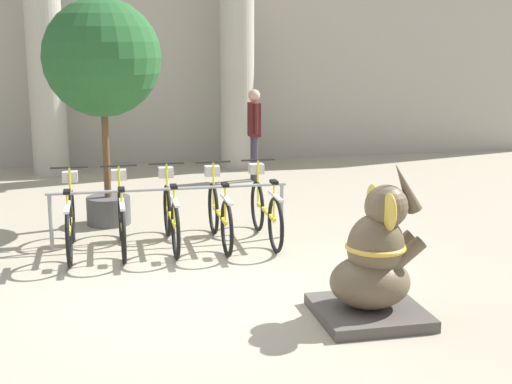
{
  "coord_description": "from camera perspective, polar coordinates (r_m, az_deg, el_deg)",
  "views": [
    {
      "loc": [
        -0.91,
        -7.22,
        2.66
      ],
      "look_at": [
        0.75,
        0.38,
        1.0
      ],
      "focal_mm": 50.0,
      "sensor_mm": 36.0,
      "label": 1
    }
  ],
  "objects": [
    {
      "name": "elephant_statue",
      "position": [
        7.0,
        9.46,
        -5.84
      ],
      "size": [
        1.02,
        1.02,
        1.55
      ],
      "color": "#4C4742",
      "rests_on": "ground_plane"
    },
    {
      "name": "column_left",
      "position": [
        14.86,
        -16.59,
        11.42
      ],
      "size": [
        0.89,
        0.89,
        5.16
      ],
      "color": "#ADA899",
      "rests_on": "ground_plane"
    },
    {
      "name": "ground_plane",
      "position": [
        7.75,
        -4.89,
        -8.07
      ],
      "size": [
        60.0,
        60.0,
        0.0
      ],
      "primitive_type": "plane",
      "color": "#9E937F"
    },
    {
      "name": "bicycle_2",
      "position": [
        9.39,
        -6.83,
        -1.85
      ],
      "size": [
        0.48,
        1.8,
        1.04
      ],
      "color": "black",
      "rests_on": "ground_plane"
    },
    {
      "name": "bicycle_0",
      "position": [
        9.31,
        -14.63,
        -2.27
      ],
      "size": [
        0.48,
        1.8,
        1.04
      ],
      "color": "black",
      "rests_on": "ground_plane"
    },
    {
      "name": "bike_rack",
      "position": [
        9.44,
        -6.91,
        -0.71
      ],
      "size": [
        3.15,
        0.05,
        0.77
      ],
      "color": "gray",
      "rests_on": "ground_plane"
    },
    {
      "name": "bicycle_3",
      "position": [
        9.44,
        -2.96,
        -1.7
      ],
      "size": [
        0.48,
        1.8,
        1.04
      ],
      "color": "black",
      "rests_on": "ground_plane"
    },
    {
      "name": "potted_tree",
      "position": [
        10.44,
        -12.21,
        10.04
      ],
      "size": [
        1.67,
        1.67,
        3.26
      ],
      "color": "#4C4C4C",
      "rests_on": "ground_plane"
    },
    {
      "name": "column_right",
      "position": [
        15.09,
        -1.53,
        11.9
      ],
      "size": [
        0.89,
        0.89,
        5.16
      ],
      "color": "#ADA899",
      "rests_on": "ground_plane"
    },
    {
      "name": "bicycle_1",
      "position": [
        9.31,
        -10.71,
        -2.09
      ],
      "size": [
        0.48,
        1.8,
        1.04
      ],
      "color": "black",
      "rests_on": "ground_plane"
    },
    {
      "name": "building_facade",
      "position": [
        15.85,
        -9.28,
        13.12
      ],
      "size": [
        20.0,
        0.2,
        6.0
      ],
      "color": "#A39E8E",
      "rests_on": "ground_plane"
    },
    {
      "name": "person_pedestrian",
      "position": [
        13.68,
        -0.15,
        5.32
      ],
      "size": [
        0.23,
        0.47,
        1.75
      ],
      "color": "#383342",
      "rests_on": "ground_plane"
    },
    {
      "name": "bicycle_4",
      "position": [
        9.6,
        0.76,
        -1.45
      ],
      "size": [
        0.48,
        1.8,
        1.04
      ],
      "color": "black",
      "rests_on": "ground_plane"
    }
  ]
}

